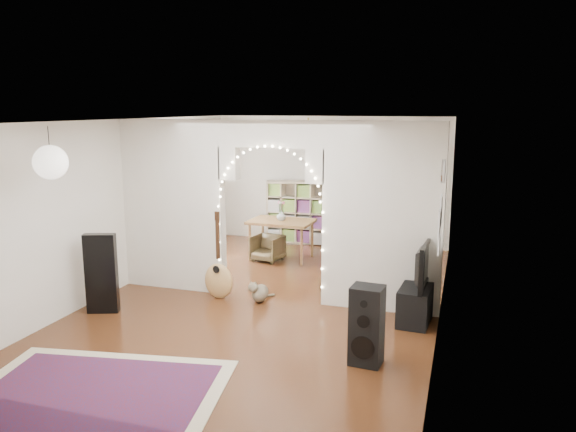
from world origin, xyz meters
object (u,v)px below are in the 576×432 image
(acoustic_guitar, at_px, (218,267))
(floor_speaker, at_px, (367,326))
(media_console, at_px, (417,301))
(dining_chair_right, at_px, (342,243))
(dining_table, at_px, (281,224))
(bookcase, at_px, (297,212))
(dining_chair_left, at_px, (267,248))

(acoustic_guitar, relative_size, floor_speaker, 1.25)
(media_console, bearing_deg, dining_chair_right, 123.12)
(floor_speaker, height_order, dining_table, floor_speaker)
(bookcase, bearing_deg, media_console, -68.64)
(acoustic_guitar, relative_size, dining_chair_left, 2.12)
(media_console, height_order, bookcase, bookcase)
(floor_speaker, relative_size, dining_table, 0.75)
(bookcase, bearing_deg, acoustic_guitar, -107.55)
(acoustic_guitar, height_order, bookcase, acoustic_guitar)
(bookcase, bearing_deg, dining_chair_left, -110.47)
(floor_speaker, relative_size, bookcase, 0.68)
(dining_table, xyz_separation_m, dining_chair_left, (-0.20, -0.23, -0.43))
(bookcase, height_order, dining_chair_right, bookcase)
(acoustic_guitar, xyz_separation_m, dining_chair_left, (-0.01, 2.25, -0.25))
(bookcase, distance_m, dining_table, 1.34)
(acoustic_guitar, bearing_deg, bookcase, 103.18)
(dining_table, bearing_deg, media_console, -38.73)
(media_console, xyz_separation_m, dining_table, (-2.77, 2.42, 0.43))
(media_console, height_order, dining_table, dining_table)
(media_console, bearing_deg, acoustic_guitar, -174.75)
(floor_speaker, xyz_separation_m, dining_chair_left, (-2.54, 3.77, -0.21))
(floor_speaker, xyz_separation_m, dining_chair_right, (-1.31, 4.73, -0.24))
(acoustic_guitar, relative_size, dining_chair_right, 2.37)
(media_console, relative_size, bookcase, 0.74)
(acoustic_guitar, height_order, floor_speaker, acoustic_guitar)
(bookcase, bearing_deg, dining_chair_right, -44.56)
(acoustic_guitar, xyz_separation_m, dining_table, (0.19, 2.47, 0.18))
(floor_speaker, height_order, dining_chair_right, floor_speaker)
(dining_table, bearing_deg, bookcase, 95.71)
(bookcase, relative_size, dining_chair_left, 2.48)
(acoustic_guitar, relative_size, media_console, 1.15)
(bookcase, relative_size, dining_chair_right, 2.78)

